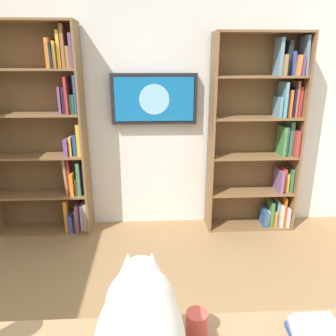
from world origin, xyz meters
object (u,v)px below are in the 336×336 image
object	(u,v)px
bookshelf_left	(264,136)
desk_book_stack	(316,332)
cat	(140,331)
wall_mounted_tv	(154,99)
coffee_mug	(197,324)
bookshelf_right	(47,137)

from	to	relation	value
bookshelf_left	desk_book_stack	xyz separation A→B (m)	(0.55, 2.26, -0.21)
cat	desk_book_stack	distance (m)	0.65
bookshelf_left	cat	xyz separation A→B (m)	(1.17, 2.38, -0.06)
wall_mounted_tv	coffee_mug	world-z (taller)	wall_mounted_tv
bookshelf_left	wall_mounted_tv	xyz separation A→B (m)	(1.09, -0.08, 0.36)
desk_book_stack	cat	bearing A→B (deg)	11.03
cat	coffee_mug	world-z (taller)	cat
cat	coffee_mug	bearing A→B (deg)	-140.45
bookshelf_right	desk_book_stack	distance (m)	2.76
desk_book_stack	bookshelf_left	bearing A→B (deg)	-103.79
bookshelf_right	cat	xyz separation A→B (m)	(-0.96, 2.38, -0.08)
bookshelf_left	coffee_mug	distance (m)	2.43
wall_mounted_tv	bookshelf_right	bearing A→B (deg)	4.42
bookshelf_left	desk_book_stack	world-z (taller)	bookshelf_left
cat	desk_book_stack	xyz separation A→B (m)	(-0.62, -0.12, -0.15)
desk_book_stack	bookshelf_right	bearing A→B (deg)	-55.03
bookshelf_left	wall_mounted_tv	bearing A→B (deg)	-4.29
bookshelf_right	cat	bearing A→B (deg)	111.95
cat	desk_book_stack	world-z (taller)	cat
coffee_mug	desk_book_stack	xyz separation A→B (m)	(-0.42, 0.04, -0.02)
coffee_mug	bookshelf_left	bearing A→B (deg)	-113.81
coffee_mug	bookshelf_right	bearing A→B (deg)	-62.46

